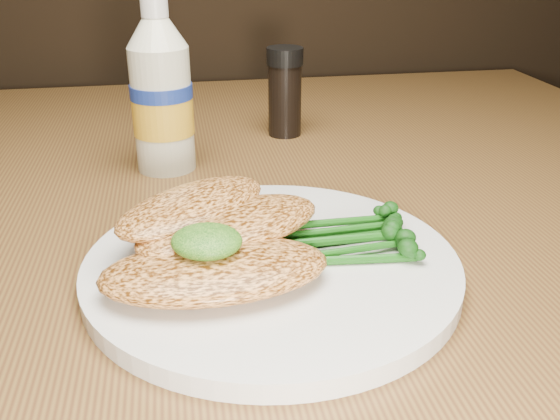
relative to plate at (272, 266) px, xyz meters
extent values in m
cylinder|color=silver|center=(0.00, 0.00, 0.00)|extent=(0.26, 0.26, 0.01)
ellipsoid|color=#E09147|center=(-0.04, -0.03, 0.02)|extent=(0.15, 0.09, 0.02)
ellipsoid|color=#E09147|center=(-0.03, 0.02, 0.03)|extent=(0.16, 0.12, 0.02)
ellipsoid|color=#E09147|center=(-0.05, 0.04, 0.03)|extent=(0.14, 0.13, 0.02)
ellipsoid|color=#08380B|center=(-0.05, -0.02, 0.04)|extent=(0.06, 0.06, 0.02)
camera|label=1|loc=(-0.06, -0.37, 0.22)|focal=39.40mm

